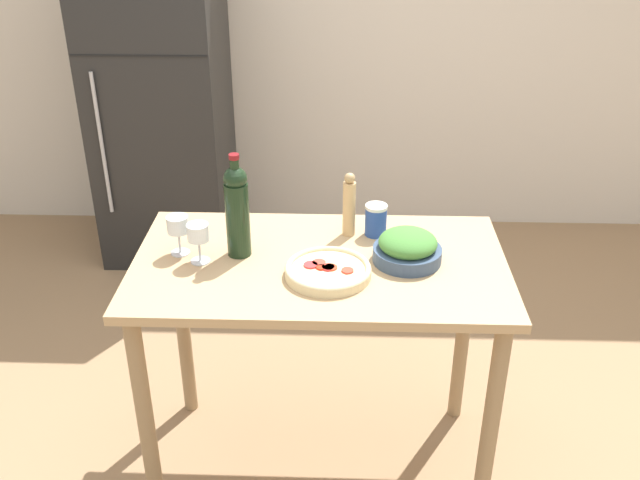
# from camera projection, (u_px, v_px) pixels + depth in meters

# --- Properties ---
(ground_plane) EXTENTS (14.00, 14.00, 0.00)m
(ground_plane) POSITION_uv_depth(u_px,v_px,m) (320.00, 461.00, 2.82)
(ground_plane) COLOR #9E7A56
(wall_back) EXTENTS (6.40, 0.08, 2.60)m
(wall_back) POSITION_uv_depth(u_px,v_px,m) (333.00, 16.00, 4.13)
(wall_back) COLOR silver
(wall_back) RESTS_ON ground_plane
(refrigerator) EXTENTS (0.70, 0.71, 1.73)m
(refrigerator) POSITION_uv_depth(u_px,v_px,m) (162.00, 109.00, 4.02)
(refrigerator) COLOR black
(refrigerator) RESTS_ON ground_plane
(prep_counter) EXTENTS (1.26, 0.71, 0.91)m
(prep_counter) POSITION_uv_depth(u_px,v_px,m) (320.00, 296.00, 2.46)
(prep_counter) COLOR tan
(prep_counter) RESTS_ON ground_plane
(wine_bottle) EXTENTS (0.08, 0.08, 0.36)m
(wine_bottle) POSITION_uv_depth(u_px,v_px,m) (237.00, 209.00, 2.36)
(wine_bottle) COLOR black
(wine_bottle) RESTS_ON prep_counter
(wine_glass_near) EXTENTS (0.07, 0.07, 0.14)m
(wine_glass_near) POSITION_uv_depth(u_px,v_px,m) (198.00, 235.00, 2.34)
(wine_glass_near) COLOR silver
(wine_glass_near) RESTS_ON prep_counter
(wine_glass_far) EXTENTS (0.07, 0.07, 0.14)m
(wine_glass_far) POSITION_uv_depth(u_px,v_px,m) (178.00, 227.00, 2.39)
(wine_glass_far) COLOR silver
(wine_glass_far) RESTS_ON prep_counter
(pepper_mill) EXTENTS (0.05, 0.05, 0.24)m
(pepper_mill) POSITION_uv_depth(u_px,v_px,m) (349.00, 205.00, 2.51)
(pepper_mill) COLOR tan
(pepper_mill) RESTS_ON prep_counter
(salad_bowl) EXTENTS (0.23, 0.23, 0.11)m
(salad_bowl) POSITION_uv_depth(u_px,v_px,m) (408.00, 248.00, 2.37)
(salad_bowl) COLOR #384C6B
(salad_bowl) RESTS_ON prep_counter
(homemade_pizza) EXTENTS (0.28, 0.28, 0.04)m
(homemade_pizza) POSITION_uv_depth(u_px,v_px,m) (328.00, 270.00, 2.30)
(homemade_pizza) COLOR beige
(homemade_pizza) RESTS_ON prep_counter
(salt_canister) EXTENTS (0.08, 0.08, 0.12)m
(salt_canister) POSITION_uv_depth(u_px,v_px,m) (376.00, 220.00, 2.53)
(salt_canister) COLOR #284CA3
(salt_canister) RESTS_ON prep_counter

